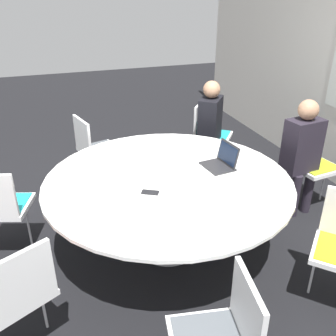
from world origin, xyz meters
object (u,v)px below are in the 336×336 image
Objects in this scene: chair_1 at (209,130)px; cell_phone at (150,192)px; person_0 at (303,149)px; laptop at (222,161)px; chair_0 at (311,158)px; chair_2 at (94,146)px; chair_5 at (222,334)px; person_1 at (211,123)px; chair_4 at (15,290)px.

chair_1 is 2.04m from cell_phone.
person_0 is 7.82× the size of cell_phone.
laptop reaches higher than cell_phone.
chair_2 is at bearing -34.04° from chair_0.
chair_5 is (1.71, -1.92, 0.00)m from chair_0.
person_1 reaches higher than chair_5.
chair_2 is 5.59× the size of cell_phone.
chair_0 is at bearing 48.20° from chair_2.
person_0 is (1.25, 0.46, 0.19)m from chair_1.
person_1 is at bearing 152.72° from laptop.
chair_4 is 2.90m from person_0.
chair_2 is at bearing -172.23° from cell_phone.
chair_0 and chair_1 have the same top height.
chair_1 is 3.14m from chair_4.
chair_1 and chair_4 have the same top height.
chair_5 is at bearing 14.92° from person_1.
chair_2 is 0.71× the size of person_0.
chair_1 is at bearing 15.47° from chair_4.
laptop reaches higher than chair_0.
chair_4 is at bearing 11.21° from person_0.
chair_5 is 2.85m from person_1.
chair_2 is 1.66m from laptop.
chair_5 is 0.71× the size of person_1.
person_0 is 0.97m from laptop.
laptop reaches higher than chair_5.
laptop is at bearing 18.05° from person_1.
laptop is at bearing -15.69° from chair_5.
chair_4 is at bearing -72.84° from laptop.
chair_5 is 5.59× the size of cell_phone.
person_0 is (-0.89, 2.75, 0.19)m from chair_4.
chair_4 is at bearing -62.24° from cell_phone.
laptop is (1.35, -0.50, 0.25)m from chair_1.
cell_phone is at bearing 4.65° from person_0.
chair_4 is at bearing -8.37° from chair_1.
laptop is (1.32, 0.97, 0.25)m from chair_2.
person_1 reaches higher than chair_0.
chair_1 and chair_5 have the same top height.
person_1 is at bearing 139.22° from cell_phone.
person_0 is at bearing 58.92° from chair_1.
laptop is at bearing 21.68° from chair_2.
chair_2 is at bearing -60.30° from person_1.
person_0 and person_1 have the same top height.
chair_0 is 1.00× the size of chair_4.
person_0 reaches higher than chair_0.
chair_0 and chair_4 have the same top height.
person_0 is at bearing -9.62° from chair_4.
chair_0 is 2.01m from cell_phone.
person_1 is 7.82× the size of cell_phone.
chair_4 is 1.28m from chair_5.
chair_0 is at bearing 69.88° from chair_1.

